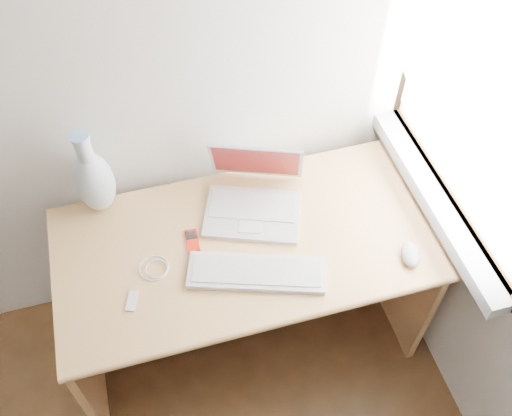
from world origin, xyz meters
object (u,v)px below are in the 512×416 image
object	(u,v)px
vase	(94,180)
external_keyboard	(256,272)
desk	(240,255)
laptop	(249,197)

from	to	relation	value
vase	external_keyboard	bearing A→B (deg)	-43.07
desk	external_keyboard	size ratio (longest dim) A/B	2.77
desk	external_keyboard	world-z (taller)	external_keyboard
desk	laptop	xyz separation A→B (m)	(0.06, 0.07, 0.26)
external_keyboard	vase	world-z (taller)	vase
laptop	vase	xyz separation A→B (m)	(-0.53, 0.15, 0.10)
external_keyboard	vase	distance (m)	0.67
external_keyboard	vase	size ratio (longest dim) A/B	1.33
laptop	vase	size ratio (longest dim) A/B	1.11
external_keyboard	vase	xyz separation A→B (m)	(-0.48, 0.45, 0.14)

